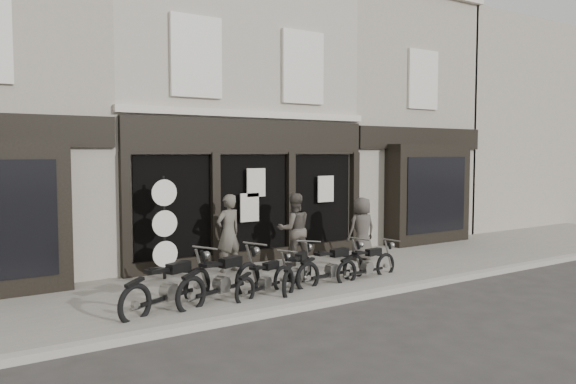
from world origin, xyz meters
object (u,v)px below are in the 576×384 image
motorcycle_1 (222,283)px  motorcycle_4 (332,269)px  motorcycle_0 (169,290)px  man_centre (294,229)px  motorcycle_3 (298,274)px  man_right (362,229)px  motorcycle_2 (265,282)px  man_left (228,233)px  advert_sign_post (164,232)px  motorcycle_5 (367,267)px

motorcycle_1 → motorcycle_4: motorcycle_1 is taller
motorcycle_0 → motorcycle_4: (3.85, -0.02, -0.04)m
man_centre → motorcycle_0: bearing=40.5°
motorcycle_1 → motorcycle_3: size_ratio=1.29×
motorcycle_0 → motorcycle_1: motorcycle_0 is taller
man_right → man_centre: bearing=-11.3°
motorcycle_1 → man_right: size_ratio=1.32×
motorcycle_2 → man_left: size_ratio=0.94×
man_centre → man_right: (1.91, -0.46, -0.08)m
motorcycle_3 → man_right: (3.16, 1.56, 0.58)m
motorcycle_3 → motorcycle_4: (0.88, -0.07, 0.01)m
motorcycle_0 → advert_sign_post: advert_sign_post is taller
motorcycle_3 → man_centre: man_centre is taller
motorcycle_4 → motorcycle_5: 0.99m
motorcycle_0 → motorcycle_1: bearing=-25.2°
motorcycle_5 → motorcycle_2: bearing=173.5°
motorcycle_2 → advert_sign_post: size_ratio=0.71×
motorcycle_5 → man_centre: size_ratio=1.05×
motorcycle_5 → motorcycle_0: bearing=172.6°
motorcycle_5 → man_left: size_ratio=1.03×
motorcycle_3 → motorcycle_5: (1.87, -0.13, -0.03)m
motorcycle_1 → man_centre: 3.80m
man_left → motorcycle_4: bearing=109.9°
advert_sign_post → man_centre: bearing=-7.1°
motorcycle_2 → motorcycle_3: motorcycle_3 is taller
motorcycle_0 → motorcycle_3: (2.97, 0.05, -0.05)m
man_centre → advert_sign_post: size_ratio=0.75×
motorcycle_5 → motorcycle_1: bearing=172.6°
motorcycle_0 → motorcycle_5: motorcycle_0 is taller
motorcycle_3 → man_left: size_ratio=0.92×
motorcycle_1 → motorcycle_4: bearing=-20.2°
motorcycle_3 → motorcycle_4: size_ratio=0.81×
advert_sign_post → man_right: bearing=-10.3°
motorcycle_4 → man_left: 2.79m
motorcycle_3 → motorcycle_5: bearing=-43.8°
motorcycle_2 → man_right: (4.07, 1.69, 0.61)m
motorcycle_3 → man_left: 2.39m
motorcycle_4 → man_left: (-1.44, 2.29, 0.66)m
motorcycle_1 → advert_sign_post: bearing=76.7°
motorcycle_3 → man_centre: size_ratio=0.93×
motorcycle_2 → man_left: 2.49m
motorcycle_3 → motorcycle_4: motorcycle_4 is taller
man_right → motorcycle_1: bearing=20.1°
motorcycle_4 → man_centre: man_centre is taller
motorcycle_5 → advert_sign_post: 4.78m
man_right → motorcycle_4: bearing=37.7°
motorcycle_0 → motorcycle_3: bearing=-23.4°
motorcycle_1 → motorcycle_3: 1.88m
motorcycle_2 → advert_sign_post: advert_sign_post is taller
motorcycle_1 → motorcycle_3: motorcycle_1 is taller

